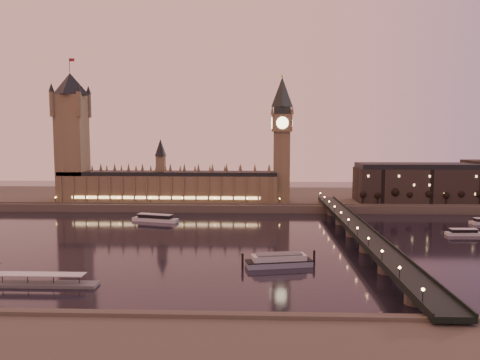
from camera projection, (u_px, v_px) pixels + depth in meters
The scene contains 19 objects.
ground at pixel (198, 242), 268.93m from camera, with size 700.00×700.00×0.00m, color black.
far_embankment at pixel (253, 198), 431.59m from camera, with size 560.00×130.00×6.00m, color #423D35.
palace_of_westminster at pixel (168, 183), 388.69m from camera, with size 180.00×26.62×52.00m.
victoria_tower at pixel (72, 130), 387.49m from camera, with size 31.68×31.68×118.00m.
big_ben at pixel (282, 132), 380.99m from camera, with size 17.68×17.68×104.00m.
westminster_bridge at pixel (358, 234), 264.88m from camera, with size 13.20×260.00×15.30m.
city_block at pixel (450, 182), 389.52m from camera, with size 155.00×45.00×34.00m.
bare_tree_0 at pixel (361, 194), 371.48m from camera, with size 5.44×5.44×11.05m.
bare_tree_1 at pixel (377, 195), 370.99m from camera, with size 5.44×5.44×11.05m.
bare_tree_2 at pixel (394, 195), 370.49m from camera, with size 5.44×5.44×11.05m.
bare_tree_3 at pixel (411, 195), 369.99m from camera, with size 5.44×5.44×11.05m.
bare_tree_4 at pixel (427, 195), 369.50m from camera, with size 5.44×5.44×11.05m.
bare_tree_5 at pixel (444, 195), 369.00m from camera, with size 5.44×5.44×11.05m.
bare_tree_6 at pixel (460, 195), 368.50m from camera, with size 5.44×5.44×11.05m.
bare_tree_7 at pixel (477, 195), 368.01m from camera, with size 5.44×5.44×11.05m.
cruise_boat_a at pixel (155, 218), 332.73m from camera, with size 34.19×15.65×5.35m.
cruise_boat_c at pixel (463, 232), 286.85m from camera, with size 21.20×6.43×4.20m.
moored_barge at pixel (279, 260), 219.37m from camera, with size 35.09×14.84×6.57m.
pontoon_pier at pixel (43, 283), 191.18m from camera, with size 44.78×7.46×11.94m.
Camera 1 is at (34.63, -263.05, 61.69)m, focal length 35.00 mm.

